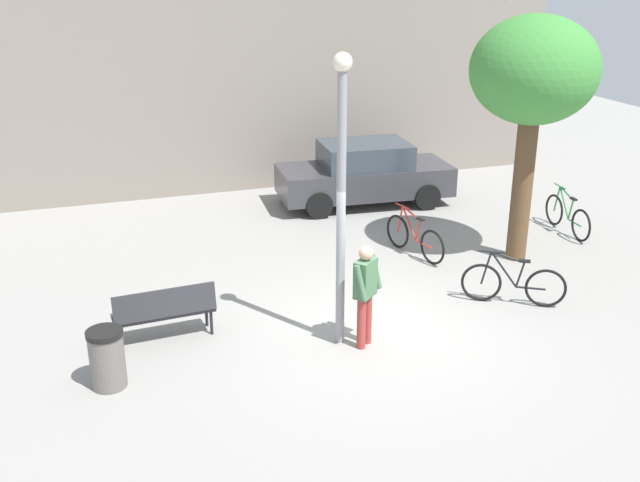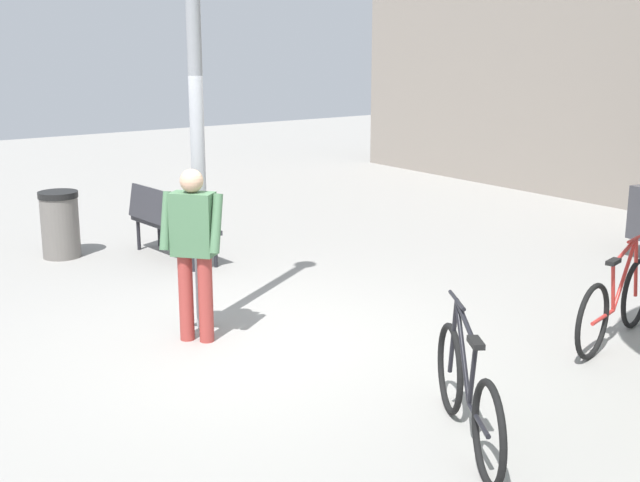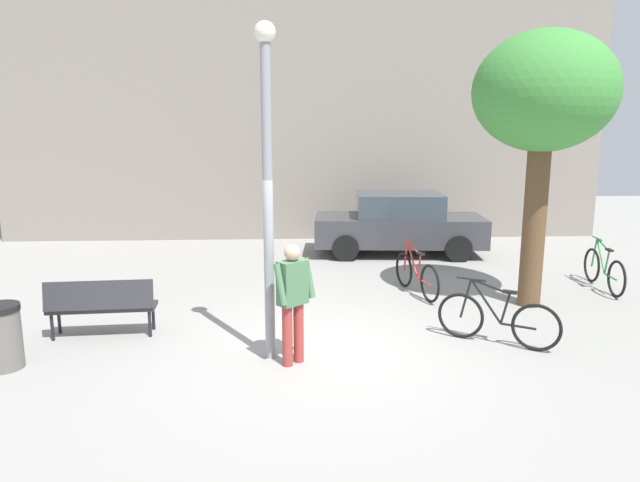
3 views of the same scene
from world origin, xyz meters
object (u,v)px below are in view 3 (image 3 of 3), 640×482
person_by_lamppost (293,296)px  parked_car_charcoal (399,224)px  park_bench (101,303)px  trash_bin (2,337)px  bicycle_black (497,319)px  bicycle_red (416,275)px  bicycle_green (604,270)px  plaza_tree (544,97)px  lamppost (267,172)px

person_by_lamppost → parked_car_charcoal: 7.27m
park_bench → trash_bin: park_bench is taller
bicycle_black → bicycle_red: (-0.64, 2.65, 0.00)m
park_bench → bicycle_green: 9.39m
bicycle_red → plaza_tree: bearing=-22.8°
parked_car_charcoal → lamppost: bearing=-114.8°
person_by_lamppost → plaza_tree: (4.29, 2.42, 2.72)m
plaza_tree → trash_bin: (-8.17, -2.38, -3.24)m
bicycle_black → trash_bin: (-6.91, -0.53, 0.06)m
bicycle_green → trash_bin: size_ratio=2.05×
park_bench → person_by_lamppost: bearing=-21.6°
person_by_lamppost → bicycle_black: (3.02, 0.57, -0.58)m
lamppost → parked_car_charcoal: bearing=65.2°
lamppost → bicycle_black: 4.02m
bicycle_black → plaza_tree: bearing=55.6°
plaza_tree → lamppost: bearing=-154.7°
trash_bin → bicycle_green: bearing=18.4°
person_by_lamppost → plaza_tree: plaza_tree is taller
bicycle_green → parked_car_charcoal: parked_car_charcoal is taller
park_bench → lamppost: bearing=-19.3°
bicycle_green → bicycle_red: same height
person_by_lamppost → trash_bin: bearing=179.4°
person_by_lamppost → trash_bin: 3.92m
trash_bin → plaza_tree: bearing=16.2°
lamppost → bicycle_green: size_ratio=2.49×
lamppost → parked_car_charcoal: size_ratio=1.04×
lamppost → bicycle_red: bearing=47.7°
park_bench → parked_car_charcoal: size_ratio=0.38×
park_bench → trash_bin: bearing=-130.4°
park_bench → bicycle_red: bicycle_red is taller
bicycle_black → parked_car_charcoal: 6.20m
lamppost → trash_bin: lamppost is taller
trash_bin → bicycle_red: bearing=26.9°
lamppost → bicycle_red: 4.59m
park_bench → parked_car_charcoal: (5.62, 5.59, 0.23)m
bicycle_green → plaza_tree: bearing=-153.1°
bicycle_green → trash_bin: bicycle_green is taller
bicycle_black → parked_car_charcoal: (-0.33, 6.18, 0.39)m
parked_car_charcoal → trash_bin: size_ratio=4.89×
bicycle_red → bicycle_black: bearing=-76.4°
lamppost → bicycle_red: size_ratio=2.55×
lamppost → person_by_lamppost: (0.32, -0.25, -1.63)m
person_by_lamppost → bicycle_red: 4.05m
lamppost → person_by_lamppost: bearing=-37.4°
bicycle_green → bicycle_black: bearing=-138.4°
plaza_tree → parked_car_charcoal: bearing=110.2°
bicycle_black → bicycle_red: size_ratio=0.89×
bicycle_red → trash_bin: (-6.27, -3.18, 0.06)m
person_by_lamppost → bicycle_red: bearing=53.5°
person_by_lamppost → plaza_tree: bearing=29.4°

